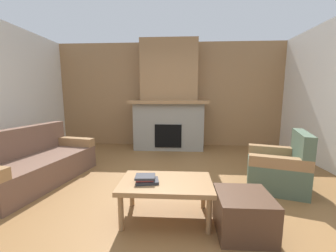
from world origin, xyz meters
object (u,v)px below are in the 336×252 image
(armchair, at_px, (279,168))
(fireplace, at_px, (169,103))
(coffee_table, at_px, (166,186))
(ottoman, at_px, (243,213))
(couch, at_px, (35,165))

(armchair, bearing_deg, fireplace, 127.55)
(coffee_table, height_order, ottoman, coffee_table)
(couch, bearing_deg, ottoman, -19.81)
(armchair, distance_m, coffee_table, 1.83)
(ottoman, bearing_deg, fireplace, 105.38)
(couch, distance_m, ottoman, 3.07)
(fireplace, bearing_deg, coffee_table, -87.55)
(fireplace, relative_size, coffee_table, 2.70)
(fireplace, height_order, ottoman, fireplace)
(fireplace, height_order, couch, fireplace)
(couch, bearing_deg, coffee_table, -21.71)
(coffee_table, bearing_deg, ottoman, -14.47)
(fireplace, height_order, armchair, fireplace)
(coffee_table, bearing_deg, fireplace, 92.45)
(armchair, height_order, coffee_table, armchair)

